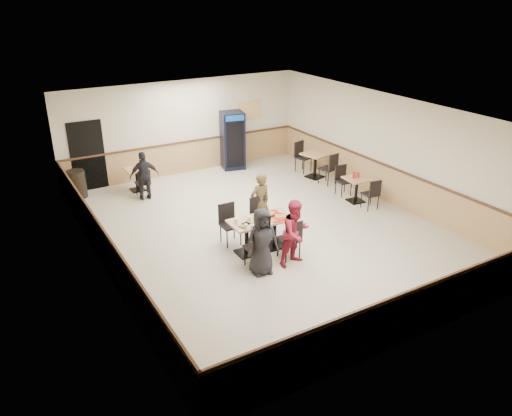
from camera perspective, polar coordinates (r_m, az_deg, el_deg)
ground at (r=12.63m, az=0.95°, el=-2.44°), size 10.00×10.00×0.00m
room_shell at (r=15.27m, az=1.75°, el=4.67°), size 10.00×10.00×10.00m
main_table at (r=11.43m, az=0.56°, el=-2.49°), size 1.48×0.77×0.78m
main_chairs at (r=11.42m, az=0.33°, el=-2.65°), size 1.34×1.75×0.99m
diner_woman_left at (r=10.44m, az=0.67°, el=-3.86°), size 0.78×0.56×1.48m
diner_woman_right at (r=10.82m, az=4.55°, el=-2.82°), size 0.81×0.68×1.50m
diner_man_opposite at (r=12.25m, az=0.47°, el=0.61°), size 0.58×0.40×1.52m
lone_diner at (r=14.53m, az=-12.64°, el=3.61°), size 0.86×0.44×1.42m
tabletop_clutter at (r=11.27m, az=0.84°, el=-1.27°), size 1.26×0.68×0.12m
side_table_near at (r=14.37m, az=11.43°, el=2.48°), size 0.71×0.71×0.71m
side_table_near_chair_south at (r=14.00m, az=12.93°, el=1.65°), size 0.45×0.45×0.90m
side_table_near_chair_north at (r=14.78m, az=10.00°, el=3.10°), size 0.45×0.45×0.90m
side_table_far at (r=16.06m, az=6.79°, el=5.31°), size 0.91×0.91×0.81m
side_table_far_chair_south at (r=15.58m, az=8.19°, el=4.56°), size 0.57×0.57×1.02m
side_table_far_chair_north at (r=16.55m, az=5.46°, el=5.85°), size 0.57×0.57×1.02m
condiment_caddy at (r=14.28m, az=11.31°, el=3.74°), size 0.23×0.06×0.20m
back_table at (r=15.32m, az=-13.48°, el=3.59°), size 0.65×0.65×0.69m
back_table_chair_lone at (r=14.83m, az=-12.83°, el=2.89°), size 0.41×0.41×0.87m
pepsi_cooler at (r=16.74m, az=-2.70°, el=7.73°), size 0.86×0.86×1.91m
trash_bin at (r=15.33m, az=-19.77°, el=2.59°), size 0.51×0.51×0.80m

